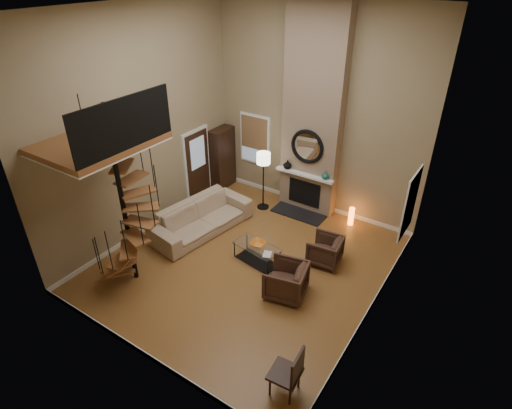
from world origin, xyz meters
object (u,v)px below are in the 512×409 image
Objects in this scene: armchair_far at (289,281)px; armchair_near at (328,251)px; floor_lamp at (263,163)px; accent_lamp at (351,216)px; sofa at (202,217)px; side_chair at (290,372)px; hutch at (222,158)px; coffee_table at (257,252)px.

armchair_near is at bearing 158.48° from armchair_far.
armchair_near is 0.43× the size of floor_lamp.
armchair_far is at bearing -90.99° from accent_lamp.
floor_lamp is at bearing -122.94° from armchair_near.
sofa is 5.19m from side_chair.
hutch reaches higher than armchair_near.
accent_lamp is (0.06, 3.28, -0.10)m from armchair_far.
floor_lamp reaches higher than side_chair.
coffee_table is (-1.40, -0.87, -0.07)m from armchair_near.
coffee_table is 2.75m from floor_lamp.
accent_lamp is (2.46, 0.55, -1.16)m from floor_lamp.
armchair_far is 3.28m from accent_lamp.
armchair_far is (-0.22, -1.41, 0.00)m from armchair_near.
floor_lamp reaches higher than coffee_table.
side_chair is (2.34, -2.60, 0.24)m from coffee_table.
hutch is 1.88m from floor_lamp.
sofa reaches higher than armchair_far.
hutch reaches higher than side_chair.
hutch is 7.48m from side_chair.
hutch is 1.10× the size of floor_lamp.
armchair_near is 1.43m from armchair_far.
hutch is 1.86× the size of side_chair.
armchair_far is at bearing -37.23° from hutch.
floor_lamp reaches higher than accent_lamp.
hutch reaches higher than coffee_table.
floor_lamp reaches higher than armchair_near.
side_chair is (3.57, -4.79, -0.89)m from floor_lamp.
hutch reaches higher than armchair_far.
hutch is 2.56× the size of armchair_near.
floor_lamp reaches higher than armchair_far.
coffee_table is at bearing -127.10° from armchair_far.
floor_lamp is at bearing 126.68° from side_chair.
side_chair is at bearing -53.32° from floor_lamp.
accent_lamp is 5.46m from side_chair.
sofa is at bearing 145.63° from side_chair.
accent_lamp is 0.52× the size of side_chair.
armchair_near is 1.40× the size of accent_lamp.
sofa is 3.39m from armchair_near.
sofa is 3.77× the size of armchair_near.
accent_lamp is (1.23, 2.74, -0.03)m from coffee_table.
side_chair reaches higher than armchair_near.
floor_lamp is (1.76, -0.43, 0.46)m from hutch.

